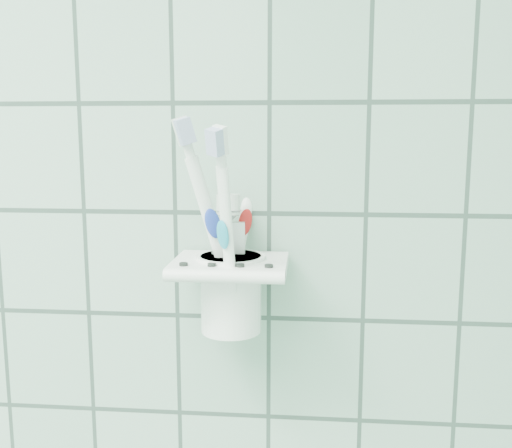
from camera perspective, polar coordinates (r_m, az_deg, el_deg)
holder_bracket at (r=0.56m, az=-2.56°, el=-4.31°), size 0.11×0.10×0.03m
cup at (r=0.57m, az=-2.51°, el=-6.55°), size 0.07×0.07×0.08m
toothbrush_pink at (r=0.56m, az=-1.61°, el=0.71°), size 0.06×0.05×0.21m
toothbrush_blue at (r=0.56m, az=-3.29°, el=0.21°), size 0.04×0.08×0.20m
toothbrush_orange at (r=0.54m, az=-2.26°, el=-0.03°), size 0.02×0.07×0.20m
toothpaste_tube at (r=0.57m, az=-2.81°, el=-2.48°), size 0.04×0.03×0.13m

